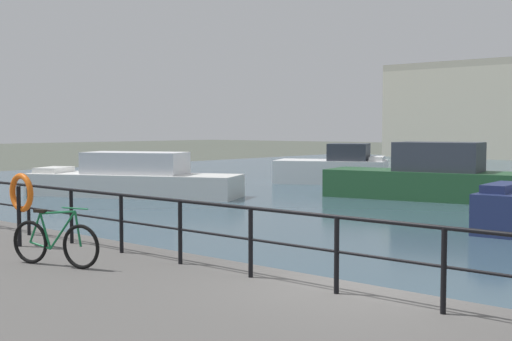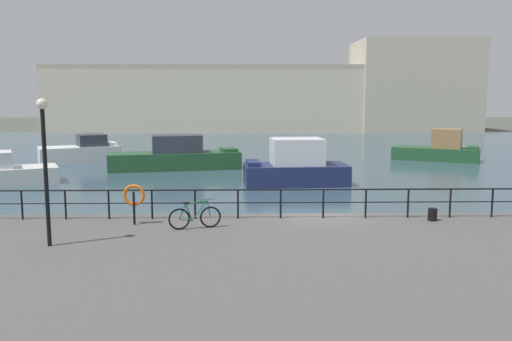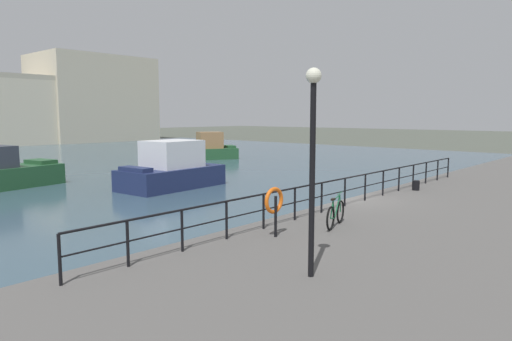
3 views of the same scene
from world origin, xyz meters
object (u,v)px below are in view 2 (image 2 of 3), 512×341
object	(u,v)px
parked_bicycle	(195,217)
life_ring_stand	(134,196)
moored_cabin_cruiser	(82,152)
moored_blue_motorboat	(176,157)
moored_harbor_tender	(439,150)
quay_lamp_post	(45,152)
mooring_bollard	(432,214)
harbor_building	(309,97)
moored_green_narrowboat	(295,166)

from	to	relation	value
parked_bicycle	life_ring_stand	distance (m)	2.31
moored_cabin_cruiser	parked_bicycle	size ratio (longest dim) A/B	3.90
moored_cabin_cruiser	moored_blue_motorboat	bearing A→B (deg)	-52.75
moored_harbor_tender	moored_blue_motorboat	size ratio (longest dim) A/B	0.73
moored_harbor_tender	quay_lamp_post	bearing A→B (deg)	-101.61
mooring_bollard	moored_harbor_tender	bearing A→B (deg)	69.20
harbor_building	life_ring_stand	xyz separation A→B (m)	(-13.77, -63.53, -3.49)
harbor_building	quay_lamp_post	bearing A→B (deg)	-103.37
moored_green_narrowboat	moored_cabin_cruiser	world-z (taller)	moored_green_narrowboat
moored_green_narrowboat	moored_cabin_cruiser	xyz separation A→B (m)	(-16.18, 11.22, -0.23)
parked_bicycle	life_ring_stand	size ratio (longest dim) A/B	1.23
harbor_building	quay_lamp_post	xyz separation A→B (m)	(-15.73, -66.15, -1.68)
harbor_building	moored_blue_motorboat	xyz separation A→B (m)	(-14.95, -43.22, -4.39)
moored_green_narrowboat	moored_cabin_cruiser	bearing A→B (deg)	-38.92
moored_harbor_tender	moored_blue_motorboat	bearing A→B (deg)	-140.45
moored_blue_motorboat	life_ring_stand	distance (m)	20.36
moored_blue_motorboat	moored_green_narrowboat	xyz separation A→B (m)	(8.03, -6.91, 0.16)
moored_green_narrowboat	parked_bicycle	world-z (taller)	moored_green_narrowboat
parked_bicycle	mooring_bollard	xyz separation A→B (m)	(8.32, 0.97, -0.17)
moored_green_narrowboat	mooring_bollard	xyz separation A→B (m)	(3.61, -13.09, -0.02)
life_ring_stand	moored_harbor_tender	bearing A→B (deg)	51.66
moored_cabin_cruiser	life_ring_stand	xyz separation A→B (m)	(9.33, -24.62, 0.96)
moored_green_narrowboat	quay_lamp_post	distance (m)	18.46
moored_blue_motorboat	parked_bicycle	world-z (taller)	moored_blue_motorboat
harbor_building	moored_harbor_tender	world-z (taller)	harbor_building
moored_cabin_cruiser	quay_lamp_post	size ratio (longest dim) A/B	1.55
moored_green_narrowboat	quay_lamp_post	size ratio (longest dim) A/B	1.46
moored_green_narrowboat	moored_cabin_cruiser	distance (m)	19.69
moored_cabin_cruiser	life_ring_stand	size ratio (longest dim) A/B	4.80
moored_blue_motorboat	quay_lamp_post	bearing A→B (deg)	-102.61
harbor_building	life_ring_stand	distance (m)	65.10
moored_blue_motorboat	harbor_building	bearing A→B (deg)	60.25
quay_lamp_post	life_ring_stand	bearing A→B (deg)	53.19
moored_harbor_tender	moored_blue_motorboat	distance (m)	21.63
mooring_bollard	moored_green_narrowboat	bearing A→B (deg)	105.42
life_ring_stand	quay_lamp_post	size ratio (longest dim) A/B	0.32
moored_harbor_tender	parked_bicycle	xyz separation A→B (m)	(-17.76, -25.82, 0.34)
harbor_building	life_ring_stand	world-z (taller)	harbor_building
harbor_building	parked_bicycle	bearing A→B (deg)	-100.27
mooring_bollard	quay_lamp_post	size ratio (longest dim) A/B	0.10
moored_harbor_tender	life_ring_stand	bearing A→B (deg)	-101.75
moored_blue_motorboat	quay_lamp_post	world-z (taller)	quay_lamp_post
quay_lamp_post	harbor_building	bearing A→B (deg)	76.63
moored_cabin_cruiser	moored_green_narrowboat	bearing A→B (deg)	-59.61
moored_blue_motorboat	parked_bicycle	bearing A→B (deg)	-91.67
mooring_bollard	life_ring_stand	xyz separation A→B (m)	(-10.46, -0.31, 0.75)
quay_lamp_post	moored_blue_motorboat	bearing A→B (deg)	88.06
moored_green_narrowboat	quay_lamp_post	world-z (taller)	quay_lamp_post
quay_lamp_post	moored_green_narrowboat	bearing A→B (deg)	61.19
moored_blue_motorboat	moored_harbor_tender	bearing A→B (deg)	2.29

